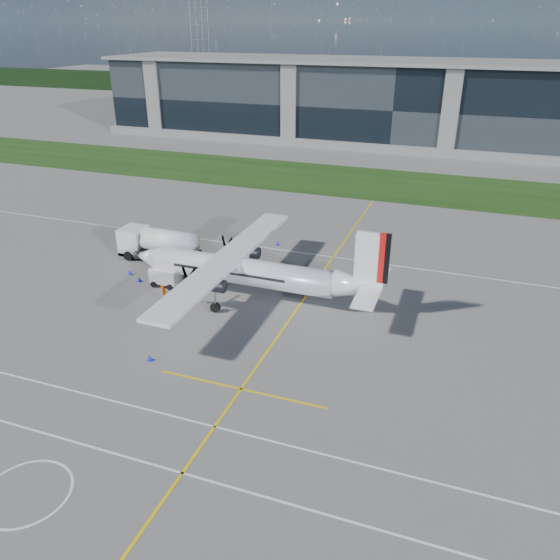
# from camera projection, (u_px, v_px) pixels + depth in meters

# --- Properties ---
(ground) EXTENTS (400.00, 400.00, 0.00)m
(ground) POSITION_uv_depth(u_px,v_px,m) (353.00, 197.00, 76.50)
(ground) COLOR #5A5755
(ground) RESTS_ON ground
(grass_strip) EXTENTS (400.00, 18.00, 0.04)m
(grass_strip) POSITION_uv_depth(u_px,v_px,m) (365.00, 182.00, 83.28)
(grass_strip) COLOR #15370F
(grass_strip) RESTS_ON ground
(terminal_building) EXTENTS (120.00, 20.00, 15.00)m
(terminal_building) POSITION_uv_depth(u_px,v_px,m) (401.00, 104.00, 107.23)
(terminal_building) COLOR black
(terminal_building) RESTS_ON ground
(tree_line) EXTENTS (400.00, 6.00, 6.00)m
(tree_line) POSITION_uv_depth(u_px,v_px,m) (431.00, 93.00, 160.09)
(tree_line) COLOR black
(tree_line) RESTS_ON ground
(pylon_west) EXTENTS (9.00, 4.60, 30.00)m
(pylon_west) POSITION_uv_depth(u_px,v_px,m) (200.00, 44.00, 188.02)
(pylon_west) COLOR gray
(pylon_west) RESTS_ON ground
(yellow_taxiway_centerline) EXTENTS (0.20, 70.00, 0.01)m
(yellow_taxiway_centerline) POSITION_uv_depth(u_px,v_px,m) (311.00, 289.00, 50.10)
(yellow_taxiway_centerline) COLOR yellow
(yellow_taxiway_centerline) RESTS_ON ground
(white_lane_line) EXTENTS (90.00, 0.15, 0.01)m
(white_lane_line) POSITION_uv_depth(u_px,v_px,m) (135.00, 459.00, 30.65)
(white_lane_line) COLOR white
(white_lane_line) RESTS_ON ground
(turboprop_aircraft) EXTENTS (23.81, 24.69, 7.41)m
(turboprop_aircraft) POSITION_uv_depth(u_px,v_px,m) (251.00, 258.00, 47.32)
(turboprop_aircraft) COLOR white
(turboprop_aircraft) RESTS_ON ground
(fuel_tanker_truck) EXTENTS (8.84, 2.87, 3.31)m
(fuel_tanker_truck) POSITION_uv_depth(u_px,v_px,m) (154.00, 244.00, 55.83)
(fuel_tanker_truck) COLOR silver
(fuel_tanker_truck) RESTS_ON ground
(baggage_tug) EXTENTS (2.85, 1.71, 1.71)m
(baggage_tug) POSITION_uv_depth(u_px,v_px,m) (166.00, 277.00, 50.51)
(baggage_tug) COLOR silver
(baggage_tug) RESTS_ON ground
(ground_crew_person) EXTENTS (0.76, 0.97, 2.18)m
(ground_crew_person) POSITION_uv_depth(u_px,v_px,m) (164.00, 294.00, 46.89)
(ground_crew_person) COLOR #F25907
(ground_crew_person) RESTS_ON ground
(safety_cone_portwing) EXTENTS (0.36, 0.36, 0.50)m
(safety_cone_portwing) POSITION_uv_depth(u_px,v_px,m) (150.00, 358.00, 39.49)
(safety_cone_portwing) COLOR #0D16DF
(safety_cone_portwing) RESTS_ON ground
(safety_cone_nose_port) EXTENTS (0.36, 0.36, 0.50)m
(safety_cone_nose_port) POSITION_uv_depth(u_px,v_px,m) (139.00, 279.00, 51.48)
(safety_cone_nose_port) COLOR #0D16DF
(safety_cone_nose_port) RESTS_ON ground
(safety_cone_tail) EXTENTS (0.36, 0.36, 0.50)m
(safety_cone_tail) POSITION_uv_depth(u_px,v_px,m) (368.00, 308.00, 46.30)
(safety_cone_tail) COLOR #0D16DF
(safety_cone_tail) RESTS_ON ground
(safety_cone_fwd) EXTENTS (0.36, 0.36, 0.50)m
(safety_cone_fwd) POSITION_uv_depth(u_px,v_px,m) (130.00, 272.00, 52.93)
(safety_cone_fwd) COLOR #0D16DF
(safety_cone_fwd) RESTS_ON ground
(safety_cone_stbdwing) EXTENTS (0.36, 0.36, 0.50)m
(safety_cone_stbdwing) POSITION_uv_depth(u_px,v_px,m) (277.00, 243.00, 59.88)
(safety_cone_stbdwing) COLOR #0D16DF
(safety_cone_stbdwing) RESTS_ON ground
(safety_cone_nose_stbd) EXTENTS (0.36, 0.36, 0.50)m
(safety_cone_nose_stbd) POSITION_uv_depth(u_px,v_px,m) (154.00, 267.00, 53.98)
(safety_cone_nose_stbd) COLOR #0D16DF
(safety_cone_nose_stbd) RESTS_ON ground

